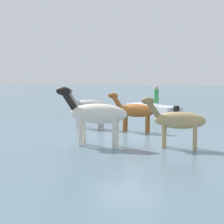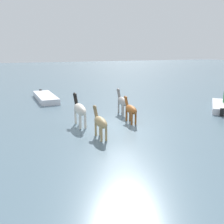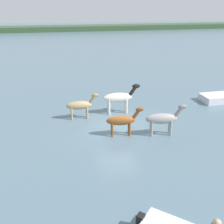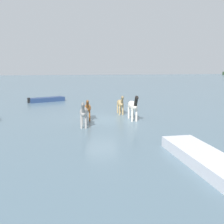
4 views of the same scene
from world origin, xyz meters
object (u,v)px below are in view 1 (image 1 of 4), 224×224
horse_dun_straggler (96,114)px  horse_mid_herd (177,120)px  boat_dinghy_port (153,109)px  person_spotter_bow (156,95)px  horse_chestnut_trailing (88,106)px  horse_pinto_flank (135,111)px

horse_dun_straggler → horse_mid_herd: bearing=-169.9°
horse_mid_herd → boat_dinghy_port: bearing=-75.5°
horse_dun_straggler → person_spotter_bow: bearing=-89.6°
horse_dun_straggler → horse_chestnut_trailing: (1.71, -3.81, -0.10)m
horse_dun_straggler → horse_mid_herd: 2.74m
horse_dun_straggler → horse_mid_herd: horse_dun_straggler is taller
horse_pinto_flank → horse_mid_herd: horse_mid_herd is taller
horse_dun_straggler → person_spotter_bow: 12.30m
horse_dun_straggler → boat_dinghy_port: size_ratio=0.60×
horse_dun_straggler → person_spotter_bow: size_ratio=2.17×
horse_pinto_flank → boat_dinghy_port: (0.71, -8.70, -0.75)m
horse_dun_straggler → boat_dinghy_port: bearing=-88.8°
horse_mid_herd → person_spotter_bow: (2.65, -11.85, 0.21)m
horse_dun_straggler → horse_mid_herd: size_ratio=1.20×
boat_dinghy_port → person_spotter_bow: (-0.18, -0.22, 0.97)m
horse_pinto_flank → horse_dun_straggler: 3.44m
horse_chestnut_trailing → person_spotter_bow: horse_chestnut_trailing is taller
horse_pinto_flank → boat_dinghy_port: size_ratio=0.51×
horse_pinto_flank → boat_dinghy_port: 8.76m
horse_dun_straggler → person_spotter_bow: horse_dun_straggler is taller
horse_dun_straggler → boat_dinghy_port: horse_dun_straggler is taller
horse_chestnut_trailing → boat_dinghy_port: 8.47m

